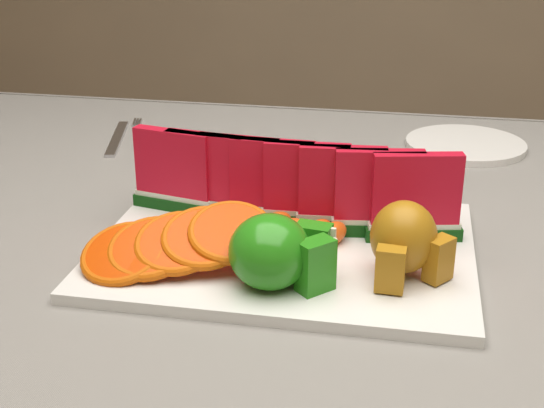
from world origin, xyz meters
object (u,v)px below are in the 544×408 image
(side_plate, at_px, (465,145))
(fork, at_px, (119,137))
(platter, at_px, (285,249))
(pear_cluster, at_px, (405,240))
(apple_cluster, at_px, (277,253))

(side_plate, bearing_deg, fork, -174.10)
(platter, height_order, pear_cluster, pear_cluster)
(apple_cluster, height_order, pear_cluster, pear_cluster)
(pear_cluster, bearing_deg, apple_cluster, -161.75)
(side_plate, height_order, fork, side_plate)
(fork, bearing_deg, pear_cluster, -41.27)
(platter, relative_size, fork, 2.06)
(fork, bearing_deg, platter, -46.92)
(apple_cluster, height_order, fork, apple_cluster)
(side_plate, xyz_separation_m, fork, (-0.54, -0.06, -0.00))
(side_plate, relative_size, fork, 1.10)
(platter, distance_m, side_plate, 0.46)
(apple_cluster, bearing_deg, fork, 127.44)
(platter, height_order, fork, platter)
(apple_cluster, xyz_separation_m, fork, (-0.34, 0.44, -0.04))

